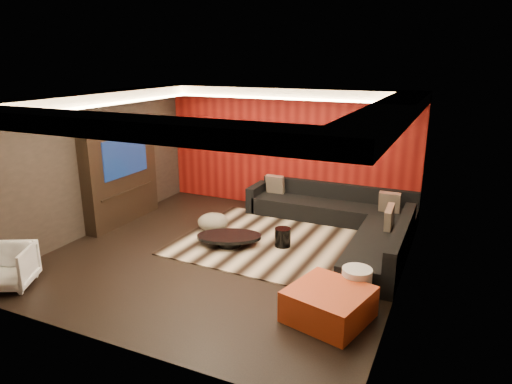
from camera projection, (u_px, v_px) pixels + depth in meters
The scene contains 26 objects.
floor at pixel (227, 254), 8.29m from camera, with size 6.00×6.00×0.02m, color black.
ceiling at pixel (224, 97), 7.48m from camera, with size 6.00×6.00×0.02m, color silver.
wall_back at pixel (288, 149), 10.51m from camera, with size 6.00×0.02×2.80m, color black.
wall_left at pixel (93, 163), 9.08m from camera, with size 0.02×6.00×2.80m, color black.
wall_right at pixel (407, 202), 6.68m from camera, with size 0.02×6.00×2.80m, color black.
red_feature_wall at pixel (287, 149), 10.47m from camera, with size 5.98×0.05×2.78m, color #6B0C0A.
soffit_back at pixel (284, 93), 9.87m from camera, with size 6.00×0.60×0.22m, color silver.
soffit_front at pixel (111, 126), 5.16m from camera, with size 6.00×0.60×0.22m, color silver.
soffit_left at pixel (98, 98), 8.59m from camera, with size 0.60×4.80×0.22m, color silver.
soffit_right at pixel (393, 112), 6.44m from camera, with size 0.60×4.80×0.22m, color silver.
cove_back at pixel (278, 98), 9.60m from camera, with size 4.80×0.08×0.04m, color #FFD899.
cove_front at pixel (131, 129), 5.49m from camera, with size 4.80×0.08×0.04m, color #FFD899.
cove_left at pixel (113, 104), 8.48m from camera, with size 0.08×4.80×0.04m, color #FFD899.
cove_right at pixel (368, 117), 6.60m from camera, with size 0.08×4.80×0.04m, color #FFD899.
tv_surround at pixel (121, 172), 9.63m from camera, with size 0.30×2.00×2.20m, color black.
tv_screen at pixel (125, 157), 9.47m from camera, with size 0.04×1.30×0.80m, color black.
tv_shelf at pixel (128, 191), 9.68m from camera, with size 0.04×1.60×0.04m, color black.
rug at pixel (286, 245), 8.67m from camera, with size 4.00×3.00×0.02m, color tan.
coffee_table at pixel (229, 240), 8.59m from camera, with size 1.22×1.22×0.20m, color black.
drum_stool at pixel (283, 237), 8.53m from camera, with size 0.30×0.30×0.35m, color black.
striped_pouf at pixel (213, 222), 9.34m from camera, with size 0.63×0.63×0.35m, color beige.
white_side_table at pixel (356, 286), 6.57m from camera, with size 0.43×0.43×0.54m, color silver.
orange_ottoman at pixel (329, 304), 6.18m from camera, with size 1.00×1.00×0.44m, color #983913.
armchair at pixel (8, 267), 7.02m from camera, with size 0.71×0.73×0.66m, color white.
sectional_sofa at pixel (347, 222), 9.14m from camera, with size 3.65×3.50×0.75m.
throw_pillows at pixel (347, 200), 9.34m from camera, with size 3.04×1.60×0.50m.
Camera 1 is at (3.64, -6.71, 3.44)m, focal length 32.00 mm.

